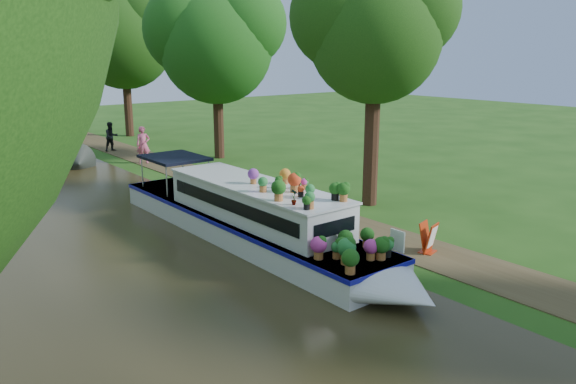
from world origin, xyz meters
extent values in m
plane|color=#1D4611|center=(0.00, 0.00, 0.00)|extent=(100.00, 100.00, 0.00)
cube|color=black|center=(-6.00, 0.00, 0.01)|extent=(10.00, 100.00, 0.02)
cube|color=#42361E|center=(1.20, 0.00, 0.01)|extent=(2.20, 100.00, 0.03)
cube|color=silver|center=(-2.25, 2.83, 0.40)|extent=(2.20, 12.00, 0.75)
cube|color=#121095|center=(-2.25, 2.83, 0.71)|extent=(2.24, 12.04, 0.12)
cube|color=silver|center=(-2.25, 2.03, 1.29)|extent=(1.80, 7.00, 1.05)
cube|color=silver|center=(-2.25, 2.03, 1.85)|extent=(1.90, 7.10, 0.06)
cube|color=black|center=(-1.34, 2.03, 1.37)|extent=(0.03, 6.40, 0.38)
cube|color=black|center=(-3.16, 2.03, 1.37)|extent=(0.03, 6.40, 0.38)
cube|color=black|center=(-2.25, 7.13, 1.92)|extent=(1.90, 2.40, 0.10)
cube|color=white|center=(-1.10, -2.57, 1.07)|extent=(0.04, 0.45, 0.55)
imported|color=#154612|center=(-2.85, -0.59, 2.10)|extent=(0.18, 0.24, 0.43)
imported|color=#154612|center=(-1.65, 0.76, 2.05)|extent=(0.23, 0.23, 0.35)
cylinder|color=black|center=(3.80, 3.00, 2.27)|extent=(0.56, 0.56, 4.55)
sphere|color=#163A0E|center=(3.80, 3.00, 6.23)|extent=(4.80, 4.80, 4.80)
sphere|color=#163A0E|center=(4.76, 2.28, 7.19)|extent=(3.60, 3.60, 3.60)
sphere|color=#163A0E|center=(2.96, 3.84, 6.95)|extent=(3.84, 3.84, 3.84)
cylinder|color=black|center=(4.50, 15.00, 1.92)|extent=(0.56, 0.56, 3.85)
sphere|color=#154612|center=(4.50, 15.00, 5.95)|extent=(6.00, 6.00, 6.00)
sphere|color=#154612|center=(5.70, 14.10, 7.15)|extent=(4.50, 4.50, 4.50)
sphere|color=#154612|center=(3.45, 16.05, 6.85)|extent=(4.80, 4.80, 4.80)
cylinder|color=black|center=(4.00, 26.00, 2.10)|extent=(0.56, 0.56, 4.20)
sphere|color=#163A0E|center=(4.00, 26.00, 6.51)|extent=(6.60, 6.60, 6.60)
sphere|color=#163A0E|center=(5.32, 25.01, 7.83)|extent=(4.95, 4.95, 4.95)
sphere|color=#163A0E|center=(2.85, 27.16, 7.50)|extent=(5.28, 5.28, 5.28)
cube|color=black|center=(-2.75, 19.98, 0.33)|extent=(2.91, 6.35, 0.61)
cube|color=black|center=(-2.75, 19.47, 0.99)|extent=(2.09, 3.77, 0.71)
cube|color=#A92A0C|center=(1.17, -1.81, 0.04)|extent=(0.59, 0.52, 0.03)
cube|color=#A92A0C|center=(1.17, -1.92, 0.48)|extent=(0.60, 0.37, 0.89)
cube|color=#A92A0C|center=(1.17, -1.70, 0.48)|extent=(0.60, 0.37, 0.89)
cube|color=white|center=(1.17, -1.95, 0.52)|extent=(0.45, 0.26, 0.62)
imported|color=#DE5B79|center=(0.50, 16.02, 0.99)|extent=(0.82, 0.67, 1.93)
imported|color=black|center=(0.60, 20.63, 0.88)|extent=(0.88, 0.71, 1.70)
imported|color=#1B5B1D|center=(-0.23, -1.46, 0.24)|extent=(0.46, 0.41, 0.47)
camera|label=1|loc=(-11.63, -11.35, 5.69)|focal=35.00mm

